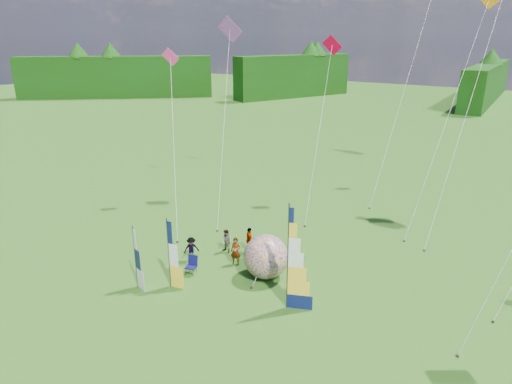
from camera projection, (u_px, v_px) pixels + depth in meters
The scene contains 17 objects.
ground at pixel (228, 334), 20.85m from camera, with size 220.00×220.00×0.00m, color #447B29.
treeline_ring at pixel (226, 255), 19.52m from camera, with size 210.00×210.00×8.00m, color #10420E, non-canonical shape.
feather_banner_main at pixel (288, 259), 21.94m from camera, with size 1.45×0.10×5.39m, color #0D1546, non-canonical shape.
side_banner_left at pixel (169, 254), 24.11m from camera, with size 1.06×0.10×3.85m, color yellow, non-canonical shape.
side_banner_far at pixel (135, 258), 24.19m from camera, with size 1.01×0.10×3.42m, color white, non-canonical shape.
bol_inflatable at pixel (266, 257), 25.30m from camera, with size 2.51×2.51×2.51m, color #170EA4.
spectator_a at pixel (236, 251), 26.78m from camera, with size 0.62×0.41×1.71m, color #66594C.
spectator_b at pixel (227, 241), 28.33m from camera, with size 0.73×0.36×1.50m, color #66594C.
spectator_c at pixel (191, 249), 27.30m from camera, with size 0.97×0.36×1.51m, color #66594C.
spectator_d at pixel (249, 240), 28.29m from camera, with size 0.97×0.40×1.66m, color #66594C.
camp_chair at pixel (191, 266), 25.79m from camera, with size 0.62×0.62×1.08m, color #0A0B3D, non-canonical shape.
kite_whale at pixel (477, 75), 29.46m from camera, with size 4.70×14.73×20.87m, color black, non-canonical shape.
kite_rainbow_delta at pixel (224, 113), 33.14m from camera, with size 7.49×11.13×14.94m, color red, non-canonical shape.
small_kite_red at pixel (319, 124), 33.21m from camera, with size 4.09×9.37×13.36m, color red, non-canonical shape.
small_kite_orange at pixel (449, 110), 30.38m from camera, with size 3.98×11.04×16.26m, color orange, non-canonical shape.
small_kite_pink at pixel (173, 135), 31.87m from camera, with size 7.98×8.88×12.42m, color #F53389, non-canonical shape.
small_kite_green at pixel (403, 88), 36.74m from camera, with size 3.00×12.94×17.52m, color green, non-canonical shape.
Camera 1 is at (10.41, -14.14, 13.04)m, focal length 32.00 mm.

